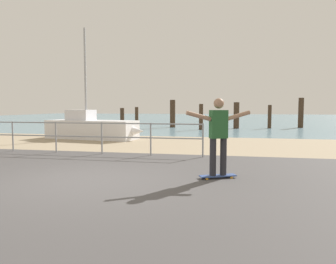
# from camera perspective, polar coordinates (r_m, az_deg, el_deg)

# --- Properties ---
(ground_plane) EXTENTS (24.00, 10.00, 0.04)m
(ground_plane) POSITION_cam_1_polar(r_m,az_deg,el_deg) (6.11, -18.66, -10.46)
(ground_plane) COLOR #474444
(ground_plane) RESTS_ON ground
(beach_strip) EXTENTS (24.00, 6.00, 0.04)m
(beach_strip) POSITION_cam_1_polar(r_m,az_deg,el_deg) (13.52, -1.34, -2.06)
(beach_strip) COLOR tan
(beach_strip) RESTS_ON ground
(sea_surface) EXTENTS (72.00, 50.00, 0.04)m
(sea_surface) POSITION_cam_1_polar(r_m,az_deg,el_deg) (41.23, 7.39, 2.36)
(sea_surface) COLOR slate
(sea_surface) RESTS_ON ground
(railing_fence) EXTENTS (9.88, 0.05, 1.05)m
(railing_fence) POSITION_cam_1_polar(r_m,az_deg,el_deg) (11.33, -19.35, -0.05)
(railing_fence) COLOR gray
(railing_fence) RESTS_ON ground
(sailboat) EXTENTS (5.06, 2.06, 5.25)m
(sailboat) POSITION_cam_1_polar(r_m,az_deg,el_deg) (15.65, -12.95, 0.65)
(sailboat) COLOR silver
(sailboat) RESTS_ON ground
(skateboard) EXTENTS (0.81, 0.52, 0.08)m
(skateboard) POSITION_cam_1_polar(r_m,az_deg,el_deg) (7.03, 8.87, -7.74)
(skateboard) COLOR #334C8C
(skateboard) RESTS_ON ground
(skateboarder) EXTENTS (1.35, 0.70, 1.65)m
(skateboarder) POSITION_cam_1_polar(r_m,az_deg,el_deg) (6.89, 8.97, 0.00)
(skateboarder) COLOR #26262B
(skateboarder) RESTS_ON skateboard
(groyne_post_0) EXTENTS (0.34, 0.34, 1.44)m
(groyne_post_0) POSITION_cam_1_polar(r_m,az_deg,el_deg) (26.79, -8.15, 2.72)
(groyne_post_0) COLOR #422D1E
(groyne_post_0) RESTS_ON ground
(groyne_post_1) EXTENTS (0.24, 0.24, 1.53)m
(groyne_post_1) POSITION_cam_1_polar(r_m,az_deg,el_deg) (22.81, -5.59, 2.54)
(groyne_post_1) COLOR #422D1E
(groyne_post_1) RESTS_ON ground
(groyne_post_2) EXTENTS (0.40, 0.40, 2.05)m
(groyne_post_2) POSITION_cam_1_polar(r_m,az_deg,el_deg) (23.70, 0.83, 3.27)
(groyne_post_2) COLOR #422D1E
(groyne_post_2) RESTS_ON ground
(groyne_post_3) EXTENTS (0.27, 0.27, 1.73)m
(groyne_post_3) POSITION_cam_1_polar(r_m,az_deg,el_deg) (21.35, 5.90, 2.67)
(groyne_post_3) COLOR #422D1E
(groyne_post_3) RESTS_ON ground
(groyne_post_4) EXTENTS (0.39, 0.39, 1.86)m
(groyne_post_4) POSITION_cam_1_polar(r_m,az_deg,el_deg) (22.97, 12.08, 2.89)
(groyne_post_4) COLOR #422D1E
(groyne_post_4) RESTS_ON ground
(groyne_post_5) EXTENTS (0.26, 0.26, 1.67)m
(groyne_post_5) POSITION_cam_1_polar(r_m,az_deg,el_deg) (23.78, 17.64, 2.61)
(groyne_post_5) COLOR #422D1E
(groyne_post_5) RESTS_ON ground
(groyne_post_6) EXTENTS (0.38, 0.38, 2.19)m
(groyne_post_6) POSITION_cam_1_polar(r_m,az_deg,el_deg) (25.30, 22.59, 3.17)
(groyne_post_6) COLOR #422D1E
(groyne_post_6) RESTS_ON ground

